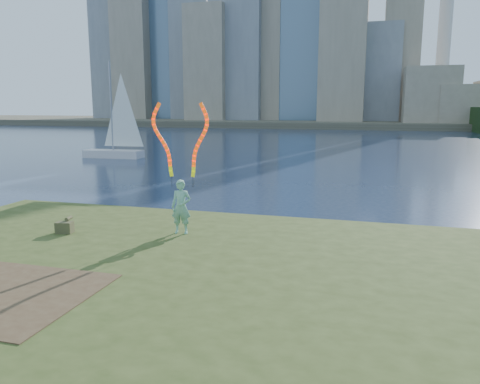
% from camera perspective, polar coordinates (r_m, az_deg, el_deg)
% --- Properties ---
extents(ground, '(320.00, 320.00, 0.00)m').
position_cam_1_polar(ground, '(11.68, -7.14, -11.19)').
color(ground, '#1B2944').
rests_on(ground, ground).
extents(grassy_knoll, '(20.00, 18.00, 0.80)m').
position_cam_1_polar(grassy_knoll, '(9.65, -12.63, -14.02)').
color(grassy_knoll, '#344317').
rests_on(grassy_knoll, ground).
extents(dirt_patch, '(3.20, 3.00, 0.02)m').
position_cam_1_polar(dirt_patch, '(10.02, -26.67, -11.08)').
color(dirt_patch, '#47331E').
rests_on(dirt_patch, grassy_knoll).
extents(far_shore, '(320.00, 40.00, 1.20)m').
position_cam_1_polar(far_shore, '(105.13, 13.56, 8.23)').
color(far_shore, '#464133').
rests_on(far_shore, ground).
extents(woman_with_ribbons, '(1.99, 0.45, 3.90)m').
position_cam_1_polar(woman_with_ribbons, '(12.88, -7.18, 1.20)').
color(woman_with_ribbons, '#1D804D').
rests_on(woman_with_ribbons, grassy_knoll).
extents(canvas_bag, '(0.49, 0.55, 0.42)m').
position_cam_1_polar(canvas_bag, '(13.94, -20.57, -3.99)').
color(canvas_bag, '#434624').
rests_on(canvas_bag, grassy_knoll).
extents(sailboat, '(5.21, 1.75, 7.88)m').
position_cam_1_polar(sailboat, '(40.19, -14.90, 5.97)').
color(sailboat, silver).
rests_on(sailboat, ground).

